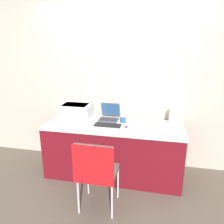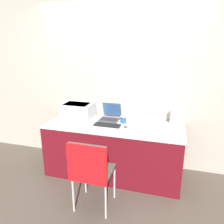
# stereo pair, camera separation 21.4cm
# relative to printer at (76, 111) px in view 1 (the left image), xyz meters

# --- Properties ---
(ground_plane) EXTENTS (14.00, 14.00, 0.00)m
(ground_plane) POSITION_rel_printer_xyz_m (0.62, -0.52, -0.91)
(ground_plane) COLOR brown
(wall_back) EXTENTS (8.00, 0.05, 2.60)m
(wall_back) POSITION_rel_printer_xyz_m (0.62, 0.29, 0.39)
(wall_back) COLOR #B7B2A3
(wall_back) RESTS_ON ground_plane
(table) EXTENTS (1.97, 0.75, 0.79)m
(table) POSITION_rel_printer_xyz_m (0.62, -0.15, -0.52)
(table) COLOR maroon
(table) RESTS_ON ground_plane
(printer) EXTENTS (0.47, 0.34, 0.24)m
(printer) POSITION_rel_printer_xyz_m (0.00, 0.00, 0.00)
(printer) COLOR silver
(printer) RESTS_ON table
(laptop_left) EXTENTS (0.29, 0.33, 0.24)m
(laptop_left) POSITION_rel_printer_xyz_m (0.50, 0.07, -0.07)
(laptop_left) COLOR #4C4C51
(laptop_left) RESTS_ON table
(external_keyboard) EXTENTS (0.38, 0.13, 0.02)m
(external_keyboard) POSITION_rel_printer_xyz_m (0.54, -0.21, -0.12)
(external_keyboard) COLOR black
(external_keyboard) RESTS_ON table
(coffee_cup) EXTENTS (0.09, 0.09, 0.10)m
(coffee_cup) POSITION_rel_printer_xyz_m (0.74, -0.02, -0.08)
(coffee_cup) COLOR #285699
(coffee_cup) RESTS_ON table
(mouse) EXTENTS (0.06, 0.06, 0.03)m
(mouse) POSITION_rel_printer_xyz_m (0.81, -0.22, -0.11)
(mouse) COLOR #4C4C51
(mouse) RESTS_ON table
(metal_pitcher) EXTENTS (0.13, 0.13, 0.29)m
(metal_pitcher) POSITION_rel_printer_xyz_m (1.45, 0.09, 0.00)
(metal_pitcher) COLOR silver
(metal_pitcher) RESTS_ON table
(chair) EXTENTS (0.45, 0.42, 0.90)m
(chair) POSITION_rel_printer_xyz_m (0.59, -0.99, -0.34)
(chair) COLOR #4C4742
(chair) RESTS_ON ground_plane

